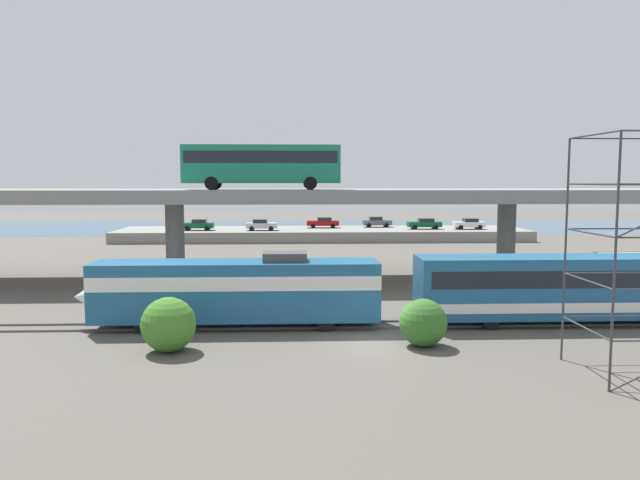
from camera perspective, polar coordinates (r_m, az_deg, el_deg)
ground_plane at (r=30.83m, az=5.09°, el=-9.71°), size 260.00×260.00×0.00m
rail_strip_near at (r=33.95m, az=4.37°, el=-8.17°), size 110.00×0.12×0.12m
rail_strip_far at (r=35.37m, az=4.08°, el=-7.61°), size 110.00×0.12×0.12m
train_locomotive at (r=34.23m, az=-9.10°, el=-4.47°), size 16.76×3.04×4.18m
train_coach_lead at (r=38.36m, az=25.24°, el=-3.88°), size 21.67×3.04×3.86m
highway_overpass at (r=49.66m, az=2.13°, el=3.96°), size 96.00×10.73×7.43m
transit_bus_on_overpass at (r=47.43m, az=-5.46°, el=7.20°), size 12.00×2.68×3.40m
service_truck_west at (r=47.71m, az=26.28°, el=-2.82°), size 6.80×2.46×3.04m
scaffolding_tower at (r=28.31m, az=27.77°, el=-0.55°), size 4.32×4.32×10.03m
pier_parking_lot at (r=84.89m, az=0.24°, el=0.57°), size 56.09×11.84×1.44m
parked_car_0 at (r=86.67m, az=13.78°, el=1.50°), size 4.28×1.92×1.50m
parked_car_1 at (r=85.59m, az=9.77°, el=1.53°), size 4.66×1.82×1.50m
parked_car_2 at (r=88.41m, az=5.33°, el=1.71°), size 4.09×1.94×1.50m
parked_car_3 at (r=86.66m, az=0.29°, el=1.66°), size 4.53×1.87×1.50m
parked_car_4 at (r=83.84m, az=-11.34°, el=1.42°), size 4.22×1.88×1.50m
parked_car_5 at (r=82.44m, az=-5.51°, el=1.44°), size 4.17×1.93×1.50m
harbor_water at (r=107.86m, az=-0.33°, el=1.25°), size 140.00×36.00×0.01m
shrub_left at (r=30.04m, az=-14.00°, el=-7.69°), size 2.62×2.62×2.62m
shrub_right at (r=30.54m, az=9.64°, el=-7.64°), size 2.36×2.36×2.36m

